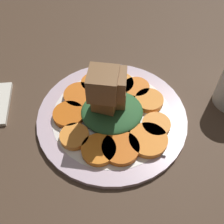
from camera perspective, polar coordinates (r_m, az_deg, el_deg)
The scene contains 15 objects.
table_slab at distance 53.82cm, azimuth 0.00°, elevation -2.01°, with size 120.00×120.00×2.00cm, color #4C3828.
plate at distance 52.59cm, azimuth 0.00°, elevation -1.05°, with size 27.87×27.87×1.05cm.
carrot_slice_0 at distance 47.60cm, azimuth 1.74°, elevation -7.36°, with size 6.42×6.42×1.14cm, color orange.
carrot_slice_1 at distance 48.80cm, azimuth 7.33°, elevation -5.68°, with size 6.74×6.74×1.14cm, color orange.
carrot_slice_2 at distance 50.76cm, azimuth 8.95°, elevation -2.62°, with size 5.11×5.11×1.14cm, color orange.
carrot_slice_3 at distance 54.08cm, azimuth 7.56°, elevation 2.33°, with size 5.40×5.40×1.14cm, color orange.
carrot_slice_4 at distance 55.95cm, azimuth 4.96°, elevation 4.88°, with size 5.16×5.16×1.14cm, color orange.
carrot_slice_5 at distance 56.46cm, azimuth 1.28°, elevation 5.68°, with size 6.12×6.12×1.14cm, color orange.
carrot_slice_6 at distance 56.67cm, azimuth -3.68°, elevation 5.78°, with size 5.16×5.16×1.14cm, color orange.
carrot_slice_7 at distance 54.77cm, azimuth -6.56°, elevation 3.33°, with size 6.22×6.22×1.14cm, color orange.
carrot_slice_8 at distance 52.11cm, azimuth -8.80°, elevation -0.54°, with size 5.76×5.76×1.14cm, color #D45F13.
carrot_slice_9 at distance 49.22cm, azimuth -7.63°, elevation -4.95°, with size 5.12×5.12×1.14cm, color orange.
carrot_slice_10 at distance 47.49cm, azimuth -2.72°, elevation -7.65°, with size 5.92×5.92×1.14cm, color orange.
center_pile at distance 48.58cm, azimuth -0.42°, elevation 2.46°, with size 11.37×10.23×11.80cm.
fork at distance 49.02cm, azimuth -0.40°, elevation -5.39°, with size 18.05×9.03×0.40cm.
Camera 1 is at (-3.13, -31.12, 44.80)cm, focal length 45.00 mm.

